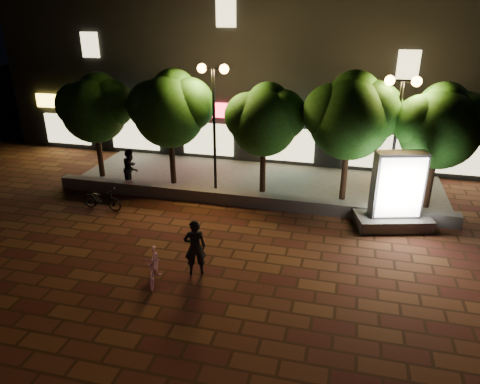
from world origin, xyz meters
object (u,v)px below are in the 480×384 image
(tree_far_right, at_px, (442,124))
(rider, at_px, (195,247))
(scooter_pink, at_px, (154,266))
(pedestrian, at_px, (131,168))
(ad_kiosk, at_px, (396,198))
(street_lamp_right, at_px, (399,109))
(scooter_parked, at_px, (102,199))
(tree_right, at_px, (352,114))
(tree_left, at_px, (171,107))
(street_lamp_left, at_px, (214,96))
(tree_mid, at_px, (265,118))
(tree_far_left, at_px, (96,106))

(tree_far_right, xyz_separation_m, rider, (-7.27, -6.51, -2.49))
(scooter_pink, bearing_deg, pedestrian, 103.82)
(ad_kiosk, height_order, scooter_pink, ad_kiosk)
(street_lamp_right, xyz_separation_m, scooter_parked, (-10.69, -2.91, -3.45))
(tree_right, height_order, pedestrian, tree_right)
(tree_far_right, relative_size, scooter_parked, 2.84)
(tree_left, bearing_deg, tree_right, 0.00)
(street_lamp_left, bearing_deg, tree_far_right, 1.76)
(tree_left, xyz_separation_m, tree_right, (7.30, 0.00, 0.12))
(ad_kiosk, xyz_separation_m, rider, (-5.84, -4.55, -0.25))
(tree_mid, height_order, scooter_pink, tree_mid)
(tree_mid, xyz_separation_m, ad_kiosk, (5.08, -1.96, -2.09))
(street_lamp_right, relative_size, ad_kiosk, 1.75)
(pedestrian, bearing_deg, scooter_parked, 166.02)
(pedestrian, bearing_deg, tree_mid, -89.89)
(tree_far_left, relative_size, tree_left, 0.95)
(tree_mid, xyz_separation_m, tree_far_right, (6.50, 0.00, 0.15))
(tree_far_right, xyz_separation_m, ad_kiosk, (-1.43, -1.96, -2.24))
(scooter_pink, bearing_deg, rider, 13.89)
(scooter_parked, distance_m, pedestrian, 2.28)
(rider, bearing_deg, tree_right, -144.53)
(scooter_parked, height_order, pedestrian, pedestrian)
(scooter_pink, bearing_deg, street_lamp_right, 28.00)
(street_lamp_left, relative_size, ad_kiosk, 1.82)
(ad_kiosk, distance_m, scooter_parked, 10.91)
(tree_far_left, relative_size, street_lamp_right, 0.93)
(pedestrian, bearing_deg, rider, -148.76)
(tree_far_right, distance_m, scooter_parked, 12.99)
(tree_far_right, distance_m, ad_kiosk, 3.30)
(tree_left, distance_m, street_lamp_right, 8.96)
(tree_left, bearing_deg, rider, -63.63)
(rider, bearing_deg, ad_kiosk, -164.61)
(ad_kiosk, distance_m, pedestrian, 10.70)
(tree_far_left, distance_m, tree_left, 3.51)
(tree_left, distance_m, street_lamp_left, 2.05)
(tree_left, distance_m, scooter_parked, 4.71)
(tree_mid, height_order, street_lamp_left, street_lamp_left)
(tree_far_right, distance_m, rider, 10.07)
(tree_far_right, distance_m, street_lamp_left, 8.58)
(scooter_parked, bearing_deg, tree_far_right, -71.03)
(rider, bearing_deg, street_lamp_right, -154.96)
(tree_left, distance_m, tree_right, 7.30)
(street_lamp_left, bearing_deg, scooter_parked, -141.74)
(tree_left, distance_m, tree_far_right, 10.50)
(tree_left, bearing_deg, pedestrian, -148.68)
(ad_kiosk, bearing_deg, tree_left, 167.79)
(ad_kiosk, bearing_deg, tree_mid, 158.86)
(tree_far_right, xyz_separation_m, scooter_parked, (-12.25, -3.18, -2.93))
(tree_right, bearing_deg, ad_kiosk, -47.95)
(ad_kiosk, distance_m, scooter_pink, 8.65)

